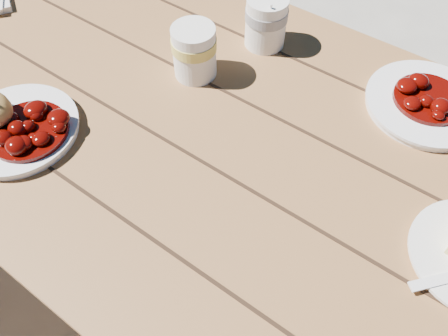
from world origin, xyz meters
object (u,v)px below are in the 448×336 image
Objects in this scene: second_plate at (426,104)px; second_cup at (194,52)px; picnic_table at (210,172)px; main_plate at (18,130)px; coffee_cup at (266,22)px.

second_cup is (-0.41, -0.18, 0.04)m from second_plate.
main_plate is (-0.26, -0.22, 0.17)m from picnic_table.
coffee_cup is 0.35m from second_plate.
coffee_cup is at bearing 97.83° from picnic_table.
second_plate is at bearing 40.44° from main_plate.
second_cup reaches higher than picnic_table.
second_cup is at bearing 62.49° from main_plate.
picnic_table is at bearing -43.11° from second_cup.
coffee_cup is 0.48× the size of second_plate.
coffee_cup is at bearing 68.65° from second_cup.
second_cup is at bearing 136.89° from picnic_table.
second_cup is at bearing -111.35° from coffee_cup.
picnic_table is 19.21× the size of coffee_cup.
main_plate is at bearing -139.56° from second_plate.
coffee_cup is 0.17m from second_cup.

